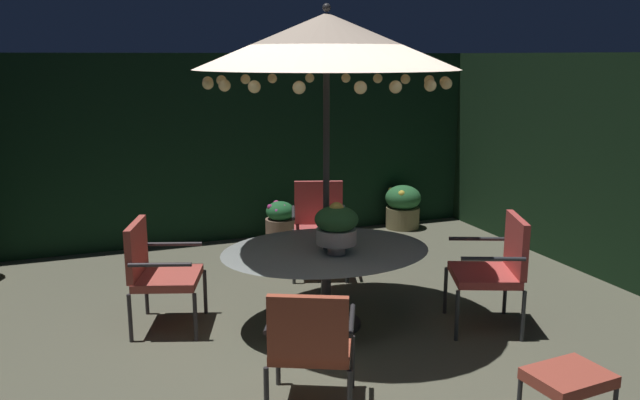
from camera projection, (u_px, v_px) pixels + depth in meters
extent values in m
cube|color=#5E5E4A|center=(321.00, 344.00, 5.61)|extent=(7.51, 7.53, 0.02)
cube|color=black|center=(225.00, 148.00, 8.65)|extent=(7.51, 0.30, 2.44)
cylinder|color=#2E2930|center=(326.00, 323.00, 6.00)|extent=(0.64, 0.64, 0.03)
cylinder|color=#2E2930|center=(326.00, 289.00, 5.93)|extent=(0.09, 0.09, 0.69)
ellipsoid|color=#909894|center=(326.00, 250.00, 5.85)|extent=(1.90, 1.52, 0.03)
cylinder|color=#2F2F31|center=(326.00, 193.00, 5.74)|extent=(0.06, 0.06, 2.46)
cone|color=beige|center=(327.00, 41.00, 5.46)|extent=(2.25, 2.25, 0.46)
sphere|color=#2F2F31|center=(327.00, 7.00, 5.40)|extent=(0.07, 0.07, 0.07)
sphere|color=#F9DB8C|center=(429.00, 80.00, 5.90)|extent=(0.09, 0.09, 0.09)
sphere|color=#F9DB8C|center=(405.00, 79.00, 6.18)|extent=(0.09, 0.09, 0.09)
sphere|color=#F9DB8C|center=(378.00, 78.00, 6.38)|extent=(0.09, 0.09, 0.09)
sphere|color=#F9DB8C|center=(346.00, 78.00, 6.49)|extent=(0.09, 0.09, 0.09)
sphere|color=#F9DB8C|center=(310.00, 78.00, 6.50)|extent=(0.09, 0.09, 0.09)
sphere|color=#F9DB8C|center=(272.00, 78.00, 6.37)|extent=(0.09, 0.09, 0.09)
sphere|color=#F9DB8C|center=(245.00, 79.00, 6.18)|extent=(0.09, 0.09, 0.09)
sphere|color=#F9DB8C|center=(221.00, 80.00, 5.88)|extent=(0.09, 0.09, 0.09)
sphere|color=#F9DB8C|center=(208.00, 82.00, 5.55)|extent=(0.09, 0.09, 0.09)
sphere|color=#F9DB8C|center=(208.00, 84.00, 5.19)|extent=(0.09, 0.09, 0.09)
sphere|color=#F9DB8C|center=(224.00, 85.00, 4.90)|extent=(0.09, 0.09, 0.09)
sphere|color=#F9DB8C|center=(254.00, 87.00, 4.69)|extent=(0.09, 0.09, 0.09)
sphere|color=#F9DB8C|center=(299.00, 88.00, 4.57)|extent=(0.09, 0.09, 0.09)
sphere|color=#F9DB8C|center=(360.00, 88.00, 4.57)|extent=(0.09, 0.09, 0.09)
sphere|color=#F9DB8C|center=(396.00, 87.00, 4.67)|extent=(0.09, 0.09, 0.09)
sphere|color=#F9DB8C|center=(430.00, 85.00, 4.90)|extent=(0.09, 0.09, 0.09)
sphere|color=#F9DB8C|center=(446.00, 84.00, 5.22)|extent=(0.09, 0.09, 0.09)
sphere|color=#F9DB8C|center=(445.00, 82.00, 5.55)|extent=(0.09, 0.09, 0.09)
cylinder|color=beige|center=(336.00, 248.00, 5.70)|extent=(0.16, 0.16, 0.09)
cylinder|color=beige|center=(336.00, 236.00, 5.68)|extent=(0.35, 0.35, 0.13)
ellipsoid|color=#2A6233|center=(336.00, 219.00, 5.64)|extent=(0.38, 0.38, 0.23)
sphere|color=#DEC14F|center=(337.00, 210.00, 5.63)|extent=(0.13, 0.13, 0.13)
cylinder|color=#2E2D2F|center=(278.00, 359.00, 4.87)|extent=(0.04, 0.04, 0.41)
cylinder|color=#2E2D2F|center=(352.00, 362.00, 4.82)|extent=(0.04, 0.04, 0.41)
cylinder|color=#2E2D2F|center=(266.00, 396.00, 4.34)|extent=(0.04, 0.04, 0.41)
cylinder|color=#2E2D2F|center=(350.00, 399.00, 4.30)|extent=(0.04, 0.04, 0.41)
cube|color=#B85138|center=(312.00, 346.00, 4.53)|extent=(0.71, 0.71, 0.07)
cube|color=#B85138|center=(308.00, 328.00, 4.23)|extent=(0.50, 0.28, 0.43)
cylinder|color=#2E2D2F|center=(272.00, 318.00, 4.51)|extent=(0.25, 0.48, 0.04)
cylinder|color=#2E2D2F|center=(352.00, 320.00, 4.47)|extent=(0.25, 0.48, 0.04)
cylinder|color=#2D3034|center=(457.00, 316.00, 5.62)|extent=(0.04, 0.04, 0.45)
cylinder|color=#2D3034|center=(445.00, 290.00, 6.23)|extent=(0.04, 0.04, 0.45)
cylinder|color=#2D3034|center=(523.00, 316.00, 5.61)|extent=(0.04, 0.04, 0.45)
cylinder|color=#2D3034|center=(505.00, 291.00, 6.21)|extent=(0.04, 0.04, 0.45)
cube|color=#C54641|center=(484.00, 275.00, 5.86)|extent=(0.74, 0.76, 0.07)
cube|color=#C54641|center=(516.00, 245.00, 5.79)|extent=(0.28, 0.57, 0.50)
cylinder|color=#2D3034|center=(493.00, 259.00, 5.51)|extent=(0.51, 0.24, 0.04)
cylinder|color=#2D3034|center=(478.00, 239.00, 6.11)|extent=(0.51, 0.24, 0.04)
cylinder|color=#303133|center=(347.00, 263.00, 7.06)|extent=(0.04, 0.04, 0.44)
cylinder|color=#303133|center=(294.00, 264.00, 7.03)|extent=(0.04, 0.04, 0.44)
cylinder|color=#303133|center=(343.00, 247.00, 7.64)|extent=(0.04, 0.04, 0.44)
cylinder|color=#303133|center=(294.00, 248.00, 7.61)|extent=(0.04, 0.04, 0.44)
cube|color=#BC4B49|center=(320.00, 233.00, 7.28)|extent=(0.72, 0.73, 0.07)
cube|color=#BC4B49|center=(318.00, 203.00, 7.50)|extent=(0.54, 0.23, 0.50)
cylinder|color=#303133|center=(346.00, 212.00, 7.24)|extent=(0.21, 0.55, 0.04)
cylinder|color=#303133|center=(293.00, 213.00, 7.22)|extent=(0.21, 0.55, 0.04)
cylinder|color=#2D282C|center=(205.00, 292.00, 6.22)|extent=(0.04, 0.04, 0.43)
cylinder|color=#2D282C|center=(195.00, 317.00, 5.62)|extent=(0.04, 0.04, 0.43)
cylinder|color=#2D282C|center=(146.00, 293.00, 6.20)|extent=(0.04, 0.04, 0.43)
cylinder|color=#2D282C|center=(130.00, 318.00, 5.60)|extent=(0.04, 0.04, 0.43)
cube|color=#BD4E43|center=(168.00, 278.00, 5.86)|extent=(0.71, 0.75, 0.07)
cube|color=#BD4E43|center=(137.00, 249.00, 5.79)|extent=(0.25, 0.58, 0.48)
cylinder|color=#2D282C|center=(173.00, 244.00, 6.11)|extent=(0.52, 0.20, 0.04)
cylinder|color=#2D282C|center=(160.00, 265.00, 5.50)|extent=(0.52, 0.20, 0.04)
cylinder|color=#292B30|center=(572.00, 386.00, 4.56)|extent=(0.03, 0.03, 0.33)
cube|color=#B74B3A|center=(569.00, 377.00, 4.25)|extent=(0.54, 0.43, 0.08)
cylinder|color=olive|center=(403.00, 217.00, 9.35)|extent=(0.48, 0.48, 0.30)
ellipsoid|color=#2B6937|center=(403.00, 198.00, 9.28)|extent=(0.50, 0.50, 0.35)
sphere|color=yellow|center=(416.00, 197.00, 9.32)|extent=(0.10, 0.10, 0.10)
sphere|color=#E4CE54|center=(391.00, 190.00, 9.35)|extent=(0.07, 0.07, 0.07)
sphere|color=yellow|center=(402.00, 194.00, 9.10)|extent=(0.10, 0.10, 0.10)
cylinder|color=#81614F|center=(280.00, 231.00, 8.55)|extent=(0.39, 0.39, 0.34)
ellipsoid|color=#246835|center=(280.00, 211.00, 8.49)|extent=(0.37, 0.37, 0.26)
sphere|color=#B73386|center=(288.00, 211.00, 8.50)|extent=(0.09, 0.09, 0.09)
sphere|color=#A9477C|center=(280.00, 209.00, 8.60)|extent=(0.11, 0.11, 0.11)
sphere|color=#C0367C|center=(276.00, 203.00, 8.55)|extent=(0.08, 0.08, 0.08)
sphere|color=#B33478|center=(270.00, 207.00, 8.42)|extent=(0.08, 0.08, 0.08)
sphere|color=#A5418A|center=(277.00, 211.00, 8.35)|extent=(0.08, 0.08, 0.08)
sphere|color=#AF357F|center=(284.00, 207.00, 8.40)|extent=(0.06, 0.06, 0.06)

